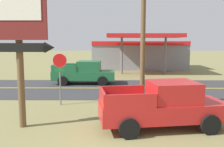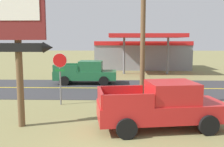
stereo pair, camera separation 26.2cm
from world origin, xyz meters
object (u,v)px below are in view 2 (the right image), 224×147
at_px(gas_station, 141,54).
at_px(pickup_red_parked_on_lawn, 162,106).
at_px(motel_sign, 18,28).
at_px(utility_pole, 143,9).
at_px(pickup_green_on_road, 86,73).
at_px(stop_sign, 60,70).

distance_m(gas_station, pickup_red_parked_on_lawn, 23.34).
distance_m(motel_sign, gas_station, 24.48).
bearing_deg(utility_pole, pickup_green_on_road, 118.15).
bearing_deg(gas_station, pickup_green_on_road, -114.79).
relative_size(stop_sign, pickup_red_parked_on_lawn, 0.54).
height_order(pickup_red_parked_on_lawn, pickup_green_on_road, same).
bearing_deg(stop_sign, pickup_red_parked_on_lawn, -36.40).
height_order(stop_sign, pickup_green_on_road, stop_sign).
distance_m(gas_station, pickup_green_on_road, 13.67).
xyz_separation_m(stop_sign, gas_station, (6.25, 19.50, -0.08)).
bearing_deg(pickup_green_on_road, pickup_red_parked_on_lawn, -67.14).
relative_size(gas_station, pickup_green_on_road, 2.31).
height_order(stop_sign, utility_pole, utility_pole).
bearing_deg(utility_pole, gas_station, 85.26).
bearing_deg(stop_sign, motel_sign, -101.22).
bearing_deg(motel_sign, pickup_green_on_road, 83.25).
xyz_separation_m(stop_sign, pickup_red_parked_on_lawn, (5.14, -3.79, -1.06)).
bearing_deg(stop_sign, pickup_green_on_road, 85.70).
relative_size(stop_sign, gas_station, 0.25).
xyz_separation_m(gas_station, pickup_green_on_road, (-5.72, -12.38, -0.98)).
bearing_deg(utility_pole, stop_sign, 174.28).
distance_m(motel_sign, pickup_red_parked_on_lawn, 6.71).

